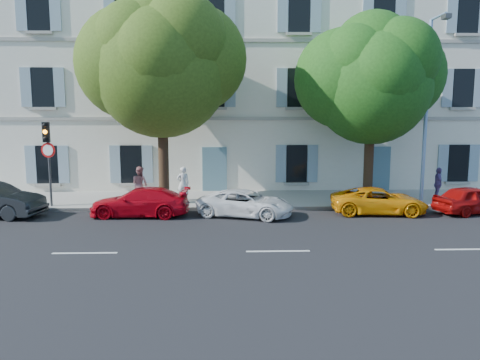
{
  "coord_description": "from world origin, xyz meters",
  "views": [
    {
      "loc": [
        -1.66,
        -18.12,
        4.31
      ],
      "look_at": [
        -0.99,
        2.0,
        1.4
      ],
      "focal_mm": 35.0,
      "sensor_mm": 36.0,
      "label": 1
    }
  ],
  "objects_px": {
    "pedestrian_b": "(140,184)",
    "pedestrian_a": "(183,184)",
    "traffic_light": "(47,146)",
    "car_yellow_supercar": "(379,201)",
    "car_white_coupe": "(246,203)",
    "tree_right": "(372,85)",
    "car_red_coupe": "(140,202)",
    "street_lamp": "(428,101)",
    "tree_left": "(161,70)",
    "pedestrian_c": "(438,184)",
    "road_sign": "(49,161)",
    "car_red_hatchback": "(473,200)"
  },
  "relations": [
    {
      "from": "road_sign",
      "to": "pedestrian_a",
      "type": "distance_m",
      "value": 6.04
    },
    {
      "from": "car_white_coupe",
      "to": "pedestrian_a",
      "type": "height_order",
      "value": "pedestrian_a"
    },
    {
      "from": "tree_right",
      "to": "traffic_light",
      "type": "relative_size",
      "value": 2.25
    },
    {
      "from": "car_red_coupe",
      "to": "car_red_hatchback",
      "type": "distance_m",
      "value": 14.24
    },
    {
      "from": "car_red_hatchback",
      "to": "traffic_light",
      "type": "relative_size",
      "value": 0.94
    },
    {
      "from": "car_white_coupe",
      "to": "tree_right",
      "type": "bearing_deg",
      "value": -48.28
    },
    {
      "from": "car_red_coupe",
      "to": "pedestrian_c",
      "type": "xyz_separation_m",
      "value": [
        13.72,
        2.32,
        0.34
      ]
    },
    {
      "from": "street_lamp",
      "to": "pedestrian_b",
      "type": "height_order",
      "value": "street_lamp"
    },
    {
      "from": "car_red_hatchback",
      "to": "street_lamp",
      "type": "bearing_deg",
      "value": 35.64
    },
    {
      "from": "road_sign",
      "to": "pedestrian_b",
      "type": "xyz_separation_m",
      "value": [
        3.81,
        0.91,
        -1.22
      ]
    },
    {
      "from": "pedestrian_a",
      "to": "pedestrian_c",
      "type": "bearing_deg",
      "value": 164.92
    },
    {
      "from": "traffic_light",
      "to": "car_yellow_supercar",
      "type": "bearing_deg",
      "value": -5.53
    },
    {
      "from": "tree_left",
      "to": "street_lamp",
      "type": "height_order",
      "value": "tree_left"
    },
    {
      "from": "car_white_coupe",
      "to": "car_red_coupe",
      "type": "bearing_deg",
      "value": 106.16
    },
    {
      "from": "car_white_coupe",
      "to": "pedestrian_b",
      "type": "distance_m",
      "value": 5.48
    },
    {
      "from": "traffic_light",
      "to": "tree_left",
      "type": "bearing_deg",
      "value": 4.94
    },
    {
      "from": "street_lamp",
      "to": "pedestrian_b",
      "type": "xyz_separation_m",
      "value": [
        -13.0,
        1.03,
        -3.82
      ]
    },
    {
      "from": "car_red_hatchback",
      "to": "tree_right",
      "type": "relative_size",
      "value": 0.42
    },
    {
      "from": "pedestrian_b",
      "to": "road_sign",
      "type": "bearing_deg",
      "value": 50.39
    },
    {
      "from": "tree_right",
      "to": "traffic_light",
      "type": "height_order",
      "value": "tree_right"
    },
    {
      "from": "tree_right",
      "to": "traffic_light",
      "type": "distance_m",
      "value": 14.88
    },
    {
      "from": "car_red_coupe",
      "to": "pedestrian_c",
      "type": "height_order",
      "value": "pedestrian_c"
    },
    {
      "from": "pedestrian_b",
      "to": "pedestrian_a",
      "type": "bearing_deg",
      "value": -134.86
    },
    {
      "from": "pedestrian_a",
      "to": "car_white_coupe",
      "type": "bearing_deg",
      "value": 121.53
    },
    {
      "from": "traffic_light",
      "to": "road_sign",
      "type": "relative_size",
      "value": 1.31
    },
    {
      "from": "car_red_coupe",
      "to": "pedestrian_c",
      "type": "distance_m",
      "value": 13.92
    },
    {
      "from": "street_lamp",
      "to": "tree_left",
      "type": "bearing_deg",
      "value": 176.96
    },
    {
      "from": "tree_right",
      "to": "pedestrian_a",
      "type": "xyz_separation_m",
      "value": [
        -8.77,
        0.32,
        -4.59
      ]
    },
    {
      "from": "car_white_coupe",
      "to": "tree_left",
      "type": "distance_m",
      "value": 7.04
    },
    {
      "from": "street_lamp",
      "to": "pedestrian_a",
      "type": "bearing_deg",
      "value": 173.17
    },
    {
      "from": "road_sign",
      "to": "car_red_hatchback",
      "type": "bearing_deg",
      "value": -4.28
    },
    {
      "from": "car_yellow_supercar",
      "to": "car_white_coupe",
      "type": "bearing_deg",
      "value": 97.96
    },
    {
      "from": "car_red_coupe",
      "to": "pedestrian_b",
      "type": "bearing_deg",
      "value": -167.25
    },
    {
      "from": "car_white_coupe",
      "to": "car_yellow_supercar",
      "type": "xyz_separation_m",
      "value": [
        5.74,
        0.32,
        0.01
      ]
    },
    {
      "from": "car_red_hatchback",
      "to": "road_sign",
      "type": "distance_m",
      "value": 18.57
    },
    {
      "from": "car_white_coupe",
      "to": "road_sign",
      "type": "xyz_separation_m",
      "value": [
        -8.64,
        1.65,
        1.65
      ]
    },
    {
      "from": "car_white_coupe",
      "to": "street_lamp",
      "type": "bearing_deg",
      "value": -60.84
    },
    {
      "from": "car_yellow_supercar",
      "to": "car_red_hatchback",
      "type": "bearing_deg",
      "value": -85.97
    },
    {
      "from": "car_red_hatchback",
      "to": "pedestrian_c",
      "type": "height_order",
      "value": "pedestrian_c"
    },
    {
      "from": "car_red_hatchback",
      "to": "street_lamp",
      "type": "xyz_separation_m",
      "value": [
        -1.65,
        1.25,
        4.21
      ]
    },
    {
      "from": "tree_left",
      "to": "traffic_light",
      "type": "distance_m",
      "value": 6.04
    },
    {
      "from": "car_red_hatchback",
      "to": "car_yellow_supercar",
      "type": "bearing_deg",
      "value": 72.26
    },
    {
      "from": "car_white_coupe",
      "to": "traffic_light",
      "type": "distance_m",
      "value": 9.15
    },
    {
      "from": "tree_left",
      "to": "car_white_coupe",
      "type": "bearing_deg",
      "value": -30.52
    },
    {
      "from": "car_red_coupe",
      "to": "car_white_coupe",
      "type": "relative_size",
      "value": 1.04
    },
    {
      "from": "car_red_hatchback",
      "to": "pedestrian_a",
      "type": "xyz_separation_m",
      "value": [
        -12.66,
        2.57,
        0.36
      ]
    },
    {
      "from": "tree_left",
      "to": "pedestrian_c",
      "type": "height_order",
      "value": "tree_left"
    },
    {
      "from": "street_lamp",
      "to": "car_yellow_supercar",
      "type": "bearing_deg",
      "value": -153.64
    },
    {
      "from": "street_lamp",
      "to": "car_white_coupe",
      "type": "bearing_deg",
      "value": -169.41
    },
    {
      "from": "tree_right",
      "to": "pedestrian_a",
      "type": "bearing_deg",
      "value": 177.94
    }
  ]
}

